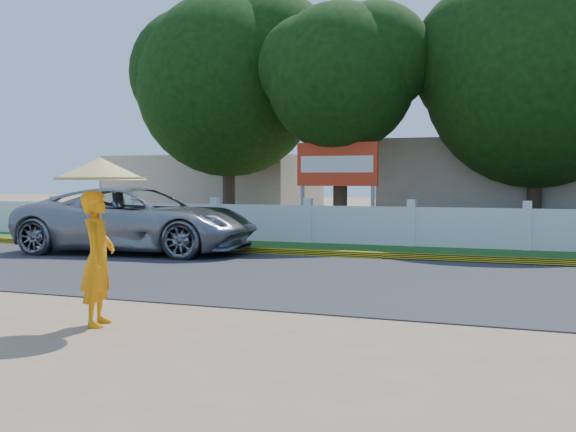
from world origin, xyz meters
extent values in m
plane|color=#9E8460|center=(0.00, 0.00, 0.00)|extent=(120.00, 120.00, 0.00)
cube|color=#38383A|center=(0.00, 4.50, 0.01)|extent=(60.00, 7.00, 0.02)
cube|color=#2D601E|center=(0.00, 9.75, 0.01)|extent=(60.00, 3.50, 0.03)
cube|color=yellow|center=(0.00, 8.05, 0.08)|extent=(40.00, 0.18, 0.16)
cube|color=silver|center=(0.00, 11.20, 0.55)|extent=(40.00, 0.10, 1.10)
cube|color=#B7AD99|center=(3.00, 18.00, 1.60)|extent=(10.00, 6.00, 3.20)
cube|color=#B7AD99|center=(-10.00, 19.00, 1.40)|extent=(8.00, 5.00, 2.80)
imported|color=gray|center=(-6.06, 7.11, 0.83)|extent=(6.27, 3.42, 1.67)
imported|color=orange|center=(-1.55, -0.68, 0.86)|extent=(0.60, 0.73, 1.72)
cylinder|color=gray|center=(-1.50, -0.68, 1.52)|extent=(0.02, 0.02, 1.12)
cone|color=#D6B562|center=(-1.50, -0.68, 2.00)|extent=(1.18, 1.18, 0.28)
cylinder|color=gray|center=(-3.58, 12.30, 1.00)|extent=(0.12, 0.12, 2.00)
cylinder|color=gray|center=(-1.38, 12.30, 1.00)|extent=(0.12, 0.12, 2.00)
cube|color=red|center=(-2.48, 12.30, 2.30)|extent=(2.50, 0.12, 1.30)
cube|color=silver|center=(-2.48, 12.24, 2.30)|extent=(2.25, 0.02, 0.49)
cylinder|color=#473828|center=(-2.60, 12.99, 1.85)|extent=(0.44, 0.44, 3.70)
sphere|color=#153A0D|center=(-2.60, 12.99, 4.97)|extent=(4.59, 4.59, 4.59)
cylinder|color=#473828|center=(-7.28, 14.76, 1.69)|extent=(0.44, 0.44, 3.39)
sphere|color=#153A0D|center=(-7.28, 14.76, 5.16)|extent=(6.45, 6.45, 6.45)
cylinder|color=#473828|center=(3.00, 14.73, 1.55)|extent=(0.44, 0.44, 3.09)
sphere|color=#153A0D|center=(3.00, 14.73, 4.95)|extent=(6.75, 6.75, 6.75)
camera|label=1|loc=(4.05, -8.29, 1.88)|focal=45.00mm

